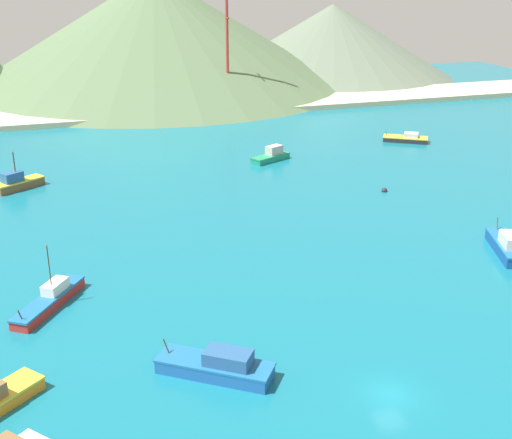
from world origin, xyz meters
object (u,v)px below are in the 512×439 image
fishing_boat_6 (272,156)px  fishing_boat_7 (218,366)px  buoy_0 (384,191)px  fishing_boat_0 (507,246)px  radio_tower (227,35)px  fishing_boat_3 (18,183)px  fishing_boat_8 (50,299)px  fishing_boat_1 (406,138)px

fishing_boat_6 → fishing_boat_7: 66.77m
fishing_boat_7 → buoy_0: bearing=46.7°
fishing_boat_0 → radio_tower: radio_tower is taller
fishing_boat_6 → radio_tower: (5.47, 46.93, 16.51)m
fishing_boat_7 → radio_tower: size_ratio=0.29×
fishing_boat_0 → fishing_boat_7: fishing_boat_0 is taller
fishing_boat_6 → buoy_0: fishing_boat_6 is taller
fishing_boat_3 → fishing_boat_8: (3.30, -41.14, -0.28)m
fishing_boat_6 → fishing_boat_8: size_ratio=0.79×
fishing_boat_6 → fishing_boat_3: bearing=-175.9°
fishing_boat_1 → radio_tower: (-24.27, 42.39, 16.77)m
fishing_boat_0 → fishing_boat_8: (-52.43, 3.36, -0.25)m
fishing_boat_0 → radio_tower: bearing=94.6°
fishing_boat_7 → radio_tower: bearing=73.5°
fishing_boat_8 → buoy_0: 54.75m
fishing_boat_0 → fishing_boat_1: (16.71, 52.07, -0.36)m
radio_tower → buoy_0: bearing=-85.7°
fishing_boat_1 → fishing_boat_8: size_ratio=0.88×
fishing_boat_3 → fishing_boat_8: bearing=-85.4°
fishing_boat_1 → fishing_boat_0: bearing=-107.8°
fishing_boat_8 → radio_tower: size_ratio=0.29×
fishing_boat_0 → fishing_boat_1: fishing_boat_0 is taller
fishing_boat_1 → fishing_boat_3: bearing=-174.0°
buoy_0 → fishing_boat_6: bearing=115.9°
fishing_boat_1 → fishing_boat_6: size_ratio=1.11×
fishing_boat_8 → buoy_0: fishing_boat_8 is taller
fishing_boat_1 → radio_tower: radio_tower is taller
radio_tower → fishing_boat_1: bearing=-60.2°
radio_tower → fishing_boat_0: bearing=-85.4°
fishing_boat_3 → fishing_boat_8: fishing_boat_8 is taller
fishing_boat_3 → fishing_boat_6: size_ratio=0.99×
fishing_boat_7 → fishing_boat_0: bearing=19.2°
fishing_boat_7 → fishing_boat_8: bearing=127.0°
fishing_boat_0 → fishing_boat_3: bearing=141.4°
fishing_boat_0 → fishing_boat_6: fishing_boat_0 is taller
fishing_boat_0 → fishing_boat_3: 71.32m
buoy_0 → radio_tower: size_ratio=0.03×
fishing_boat_8 → buoy_0: size_ratio=11.38×
fishing_boat_3 → fishing_boat_0: bearing=-38.6°
fishing_boat_1 → fishing_boat_3: fishing_boat_3 is taller
fishing_boat_1 → fishing_boat_3: (-72.44, -7.57, 0.39)m
fishing_boat_3 → buoy_0: bearing=-19.5°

